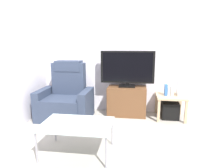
{
  "coord_description": "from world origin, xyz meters",
  "views": [
    {
      "loc": [
        0.13,
        -2.88,
        1.41
      ],
      "look_at": [
        -0.32,
        0.5,
        0.7
      ],
      "focal_mm": 31.24,
      "sensor_mm": 36.0,
      "label": 1
    }
  ],
  "objects_px": {
    "tv_stand": "(127,101)",
    "coffee_table": "(77,125)",
    "recliner_armchair": "(66,98)",
    "side_table": "(171,99)",
    "subwoofer_box": "(170,110)",
    "game_console": "(179,88)",
    "cell_phone": "(70,124)",
    "book_leftmost": "(166,90)",
    "book_rightmost": "(172,90)",
    "book_middle": "(168,91)",
    "television": "(127,68)"
  },
  "relations": [
    {
      "from": "subwoofer_box",
      "to": "recliner_armchair",
      "type": "bearing_deg",
      "value": -174.02
    },
    {
      "from": "side_table",
      "to": "cell_phone",
      "type": "relative_size",
      "value": 3.6
    },
    {
      "from": "book_leftmost",
      "to": "book_middle",
      "type": "bearing_deg",
      "value": 0.0
    },
    {
      "from": "tv_stand",
      "to": "coffee_table",
      "type": "bearing_deg",
      "value": -110.22
    },
    {
      "from": "tv_stand",
      "to": "subwoofer_box",
      "type": "distance_m",
      "value": 0.85
    },
    {
      "from": "book_middle",
      "to": "coffee_table",
      "type": "relative_size",
      "value": 0.18
    },
    {
      "from": "side_table",
      "to": "game_console",
      "type": "xyz_separation_m",
      "value": [
        0.15,
        0.01,
        0.2
      ]
    },
    {
      "from": "recliner_armchair",
      "to": "book_middle",
      "type": "distance_m",
      "value": 1.95
    },
    {
      "from": "book_middle",
      "to": "coffee_table",
      "type": "distance_m",
      "value": 1.95
    },
    {
      "from": "side_table",
      "to": "game_console",
      "type": "distance_m",
      "value": 0.25
    },
    {
      "from": "tv_stand",
      "to": "subwoofer_box",
      "type": "relative_size",
      "value": 2.4
    },
    {
      "from": "tv_stand",
      "to": "television",
      "type": "distance_m",
      "value": 0.66
    },
    {
      "from": "tv_stand",
      "to": "subwoofer_box",
      "type": "bearing_deg",
      "value": -4.53
    },
    {
      "from": "game_console",
      "to": "cell_phone",
      "type": "xyz_separation_m",
      "value": [
        -1.61,
        -1.48,
        -0.17
      ]
    },
    {
      "from": "book_middle",
      "to": "recliner_armchair",
      "type": "bearing_deg",
      "value": -174.44
    },
    {
      "from": "television",
      "to": "side_table",
      "type": "height_order",
      "value": "television"
    },
    {
      "from": "side_table",
      "to": "game_console",
      "type": "relative_size",
      "value": 2.04
    },
    {
      "from": "book_leftmost",
      "to": "book_middle",
      "type": "relative_size",
      "value": 1.27
    },
    {
      "from": "tv_stand",
      "to": "cell_phone",
      "type": "relative_size",
      "value": 5.02
    },
    {
      "from": "game_console",
      "to": "book_middle",
      "type": "bearing_deg",
      "value": -171.43
    },
    {
      "from": "television",
      "to": "game_console",
      "type": "height_order",
      "value": "television"
    },
    {
      "from": "tv_stand",
      "to": "coffee_table",
      "type": "xyz_separation_m",
      "value": [
        -0.55,
        -1.5,
        0.1
      ]
    },
    {
      "from": "subwoofer_box",
      "to": "book_leftmost",
      "type": "distance_m",
      "value": 0.41
    },
    {
      "from": "book_middle",
      "to": "cell_phone",
      "type": "height_order",
      "value": "book_middle"
    },
    {
      "from": "side_table",
      "to": "book_middle",
      "type": "distance_m",
      "value": 0.16
    },
    {
      "from": "book_rightmost",
      "to": "tv_stand",
      "type": "bearing_deg",
      "value": 174.17
    },
    {
      "from": "game_console",
      "to": "coffee_table",
      "type": "xyz_separation_m",
      "value": [
        -1.53,
        -1.44,
        -0.2
      ]
    },
    {
      "from": "side_table",
      "to": "game_console",
      "type": "bearing_deg",
      "value": 3.95
    },
    {
      "from": "television",
      "to": "tv_stand",
      "type": "bearing_deg",
      "value": -90.0
    },
    {
      "from": "book_rightmost",
      "to": "book_middle",
      "type": "bearing_deg",
      "value": 180.0
    },
    {
      "from": "cell_phone",
      "to": "book_leftmost",
      "type": "bearing_deg",
      "value": 75.05
    },
    {
      "from": "television",
      "to": "recliner_armchair",
      "type": "xyz_separation_m",
      "value": [
        -1.15,
        -0.29,
        -0.57
      ]
    },
    {
      "from": "subwoofer_box",
      "to": "coffee_table",
      "type": "bearing_deg",
      "value": -134.09
    },
    {
      "from": "tv_stand",
      "to": "coffee_table",
      "type": "relative_size",
      "value": 0.84
    },
    {
      "from": "book_rightmost",
      "to": "game_console",
      "type": "xyz_separation_m",
      "value": [
        0.14,
        0.03,
        0.03
      ]
    },
    {
      "from": "side_table",
      "to": "book_rightmost",
      "type": "xyz_separation_m",
      "value": [
        0.01,
        -0.02,
        0.17
      ]
    },
    {
      "from": "book_leftmost",
      "to": "book_rightmost",
      "type": "height_order",
      "value": "book_leftmost"
    },
    {
      "from": "tv_stand",
      "to": "coffee_table",
      "type": "distance_m",
      "value": 1.6
    },
    {
      "from": "game_console",
      "to": "coffee_table",
      "type": "height_order",
      "value": "game_console"
    },
    {
      "from": "game_console",
      "to": "tv_stand",
      "type": "bearing_deg",
      "value": 176.72
    },
    {
      "from": "coffee_table",
      "to": "tv_stand",
      "type": "bearing_deg",
      "value": 69.78
    },
    {
      "from": "side_table",
      "to": "coffee_table",
      "type": "xyz_separation_m",
      "value": [
        -1.39,
        -1.43,
        0.0
      ]
    },
    {
      "from": "recliner_armchair",
      "to": "coffee_table",
      "type": "bearing_deg",
      "value": -58.38
    },
    {
      "from": "book_middle",
      "to": "television",
      "type": "bearing_deg",
      "value": 172.35
    },
    {
      "from": "recliner_armchair",
      "to": "book_rightmost",
      "type": "bearing_deg",
      "value": 10.8
    },
    {
      "from": "television",
      "to": "book_leftmost",
      "type": "distance_m",
      "value": 0.84
    },
    {
      "from": "tv_stand",
      "to": "subwoofer_box",
      "type": "xyz_separation_m",
      "value": [
        0.83,
        -0.07,
        -0.13
      ]
    },
    {
      "from": "recliner_armchair",
      "to": "side_table",
      "type": "height_order",
      "value": "recliner_armchair"
    },
    {
      "from": "tv_stand",
      "to": "book_middle",
      "type": "relative_size",
      "value": 4.58
    },
    {
      "from": "subwoofer_box",
      "to": "coffee_table",
      "type": "distance_m",
      "value": 2.01
    }
  ]
}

